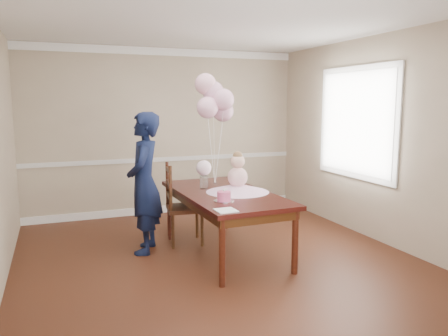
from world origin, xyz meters
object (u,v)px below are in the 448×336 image
(dining_table_top, at_px, (224,194))
(dining_chair_seat, at_px, (185,208))
(birthday_cake, at_px, (224,196))
(woman, at_px, (144,183))

(dining_table_top, height_order, dining_chair_seat, dining_table_top)
(dining_table_top, bearing_deg, birthday_cake, -113.96)
(birthday_cake, height_order, woman, woman)
(dining_table_top, distance_m, dining_chair_seat, 0.68)
(dining_chair_seat, bearing_deg, dining_table_top, -48.42)
(woman, bearing_deg, dining_table_top, 86.65)
(woman, bearing_deg, birthday_cake, 60.01)
(dining_table_top, bearing_deg, woman, 154.45)
(birthday_cake, xyz_separation_m, woman, (-0.71, 0.85, 0.05))
(dining_table_top, relative_size, woman, 1.17)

